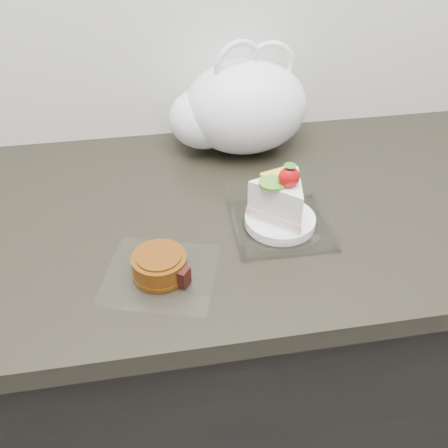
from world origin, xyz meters
name	(u,v)px	position (x,y,z in m)	size (l,w,h in m)	color
counter	(224,354)	(0.00, 1.69, 0.45)	(2.04, 0.64, 0.90)	black
cake_tray	(281,210)	(0.09, 1.61, 0.94)	(0.17, 0.17, 0.13)	white
mooncake_wrap	(161,267)	(-0.13, 1.52, 0.92)	(0.22, 0.21, 0.04)	white
plastic_bag	(237,109)	(0.07, 1.90, 1.00)	(0.32, 0.24, 0.24)	white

